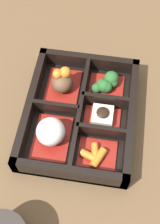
{
  "coord_description": "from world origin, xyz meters",
  "views": [
    {
      "loc": [
        -0.3,
        -0.05,
        0.56
      ],
      "look_at": [
        0.0,
        0.0,
        0.03
      ],
      "focal_mm": 50.0,
      "sensor_mm": 36.0,
      "label": 1
    }
  ],
  "objects": [
    {
      "name": "bowl_tofu",
      "position": [
        -0.0,
        -0.04,
        0.02
      ],
      "size": [
        0.05,
        0.07,
        0.03
      ],
      "color": "maroon",
      "rests_on": "bento_base"
    },
    {
      "name": "bowl_rice",
      "position": [
        -0.06,
        0.05,
        0.04
      ],
      "size": [
        0.1,
        0.07,
        0.06
      ],
      "color": "maroon",
      "rests_on": "bento_base"
    },
    {
      "name": "bento_base",
      "position": [
        0.0,
        0.0,
        0.01
      ],
      "size": [
        0.27,
        0.21,
        0.01
      ],
      "color": "black",
      "rests_on": "ground_plane"
    },
    {
      "name": "bowl_greens",
      "position": [
        0.07,
        -0.04,
        0.03
      ],
      "size": [
        0.07,
        0.07,
        0.04
      ],
      "color": "maroon",
      "rests_on": "bento_base"
    },
    {
      "name": "bowl_carrots",
      "position": [
        -0.08,
        -0.04,
        0.02
      ],
      "size": [
        0.06,
        0.07,
        0.02
      ],
      "color": "maroon",
      "rests_on": "bento_base"
    },
    {
      "name": "ground_plane",
      "position": [
        0.0,
        0.0,
        0.0
      ],
      "size": [
        3.0,
        3.0,
        0.0
      ],
      "primitive_type": "plane",
      "color": "brown"
    },
    {
      "name": "bowl_stew",
      "position": [
        0.06,
        0.05,
        0.03
      ],
      "size": [
        0.1,
        0.07,
        0.06
      ],
      "color": "maroon",
      "rests_on": "bento_base"
    },
    {
      "name": "bento_rim",
      "position": [
        -0.0,
        -0.0,
        0.02
      ],
      "size": [
        0.27,
        0.21,
        0.05
      ],
      "color": "black",
      "rests_on": "ground_plane"
    }
  ]
}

